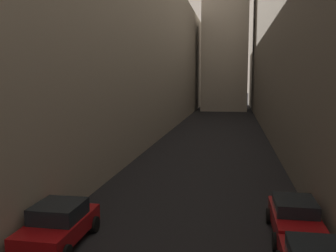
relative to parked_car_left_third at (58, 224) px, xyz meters
name	(u,v)px	position (x,y,z in m)	size (l,w,h in m)	color
ground_plane	(215,135)	(4.40, 29.32, -0.80)	(264.00, 264.00, 0.00)	black
building_block_left	(117,53)	(-7.39, 31.32, 8.44)	(12.58, 108.00, 18.49)	gray
building_block_right	(321,24)	(15.37, 31.32, 11.29)	(10.94, 108.00, 24.18)	#60594F
parked_car_left_third	(58,224)	(0.00, 0.00, 0.00)	(2.05, 3.94, 1.56)	maroon
parked_car_right_far	(295,218)	(8.80, 2.18, -0.01)	(1.90, 3.95, 1.50)	maroon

